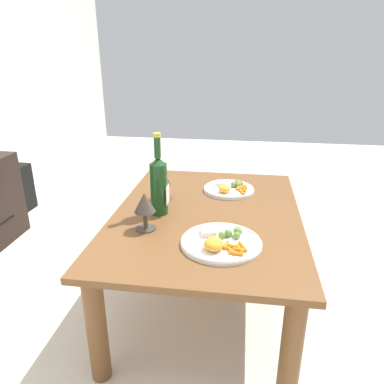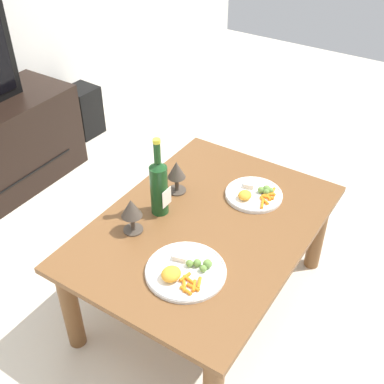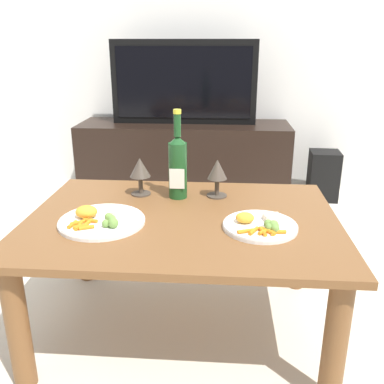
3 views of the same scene
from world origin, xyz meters
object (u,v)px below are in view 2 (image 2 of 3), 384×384
dining_table (205,238)px  dinner_plate_left (185,271)px  dinner_plate_right (254,194)px  goblet_left (131,210)px  floor_speaker (83,111)px  goblet_right (176,172)px  wine_bottle (159,185)px

dining_table → dinner_plate_left: bearing=-163.7°
dinner_plate_right → goblet_left: bearing=146.5°
dinner_plate_left → goblet_left: bearing=74.8°
floor_speaker → goblet_right: (-0.71, -1.25, 0.39)m
floor_speaker → wine_bottle: 1.59m
goblet_left → wine_bottle: bearing=-7.5°
wine_bottle → goblet_left: (-0.15, 0.02, -0.03)m
wine_bottle → dinner_plate_left: bearing=-130.1°
goblet_left → goblet_right: size_ratio=1.00×
goblet_left → dinner_plate_left: size_ratio=0.52×
dinner_plate_left → dinner_plate_right: size_ratio=1.18×
dinner_plate_right → goblet_right: bearing=116.3°
floor_speaker → dinner_plate_left: 1.91m
dinner_plate_right → floor_speaker: bearing=70.1°
wine_bottle → goblet_left: wine_bottle is taller
goblet_right → floor_speaker: bearing=60.5°
wine_bottle → goblet_left: 0.15m
goblet_left → dinner_plate_left: goblet_left is taller
goblet_left → floor_speaker: bearing=51.1°
wine_bottle → dinner_plate_right: 0.42m
goblet_left → dinner_plate_left: (-0.08, -0.29, -0.09)m
dinner_plate_left → dinner_plate_right: (0.53, -0.00, -0.00)m
floor_speaker → dinner_plate_left: dinner_plate_left is taller
dining_table → goblet_left: bearing=130.7°
wine_bottle → goblet_right: size_ratio=2.28×
wine_bottle → dining_table: bearing=-80.0°
dining_table → floor_speaker: 1.69m
dining_table → goblet_left: goblet_left is taller
wine_bottle → dinner_plate_right: size_ratio=1.40×
floor_speaker → goblet_right: 1.49m
floor_speaker → dinner_plate_right: 1.67m
dining_table → goblet_right: goblet_right is taller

